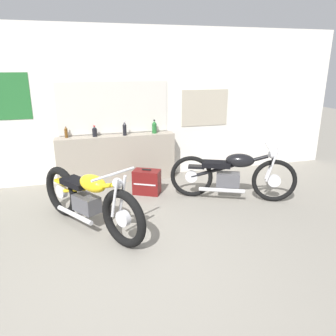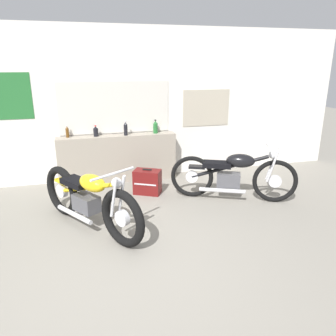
{
  "view_description": "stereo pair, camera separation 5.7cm",
  "coord_description": "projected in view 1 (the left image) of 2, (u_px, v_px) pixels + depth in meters",
  "views": [
    {
      "loc": [
        -0.27,
        -3.0,
        2.15
      ],
      "look_at": [
        0.95,
        1.34,
        0.7
      ],
      "focal_mm": 35.0,
      "sensor_mm": 36.0,
      "label": 1
    },
    {
      "loc": [
        -0.22,
        -3.02,
        2.15
      ],
      "look_at": [
        0.95,
        1.34,
        0.7
      ],
      "focal_mm": 35.0,
      "sensor_mm": 36.0,
      "label": 2
    }
  ],
  "objects": [
    {
      "name": "bottle_right_center",
      "position": [
        154.0,
        127.0,
        6.17
      ],
      "size": [
        0.09,
        0.09,
        0.26
      ],
      "color": "#23662D",
      "rests_on": "sill_counter"
    },
    {
      "name": "ground_plane",
      "position": [
        116.0,
        275.0,
        3.48
      ],
      "size": [
        24.0,
        24.0,
        0.0
      ],
      "primitive_type": "plane",
      "color": "gray"
    },
    {
      "name": "bottle_leftmost",
      "position": [
        66.0,
        132.0,
        5.81
      ],
      "size": [
        0.06,
        0.06,
        0.22
      ],
      "color": "#5B3814",
      "rests_on": "sill_counter"
    },
    {
      "name": "motorcycle_yellow",
      "position": [
        89.0,
        199.0,
        4.33
      ],
      "size": [
        1.24,
        1.79,
        0.92
      ],
      "color": "black",
      "rests_on": "ground_plane"
    },
    {
      "name": "bottle_center",
      "position": [
        125.0,
        129.0,
        5.99
      ],
      "size": [
        0.07,
        0.07,
        0.27
      ],
      "color": "black",
      "rests_on": "sill_counter"
    },
    {
      "name": "motorcycle_black",
      "position": [
        232.0,
        174.0,
        5.31
      ],
      "size": [
        1.88,
        0.98,
        0.91
      ],
      "color": "black",
      "rests_on": "ground_plane"
    },
    {
      "name": "wall_back",
      "position": [
        91.0,
        106.0,
        5.92
      ],
      "size": [
        10.0,
        0.07,
        2.8
      ],
      "color": "silver",
      "rests_on": "ground_plane"
    },
    {
      "name": "sill_counter",
      "position": [
        117.0,
        158.0,
        6.15
      ],
      "size": [
        2.18,
        0.28,
        0.88
      ],
      "color": "gray",
      "rests_on": "ground_plane"
    },
    {
      "name": "bottle_left_center",
      "position": [
        95.0,
        132.0,
        5.9
      ],
      "size": [
        0.09,
        0.09,
        0.2
      ],
      "color": "black",
      "rests_on": "sill_counter"
    },
    {
      "name": "hard_case_darkred",
      "position": [
        147.0,
        182.0,
        5.6
      ],
      "size": [
        0.52,
        0.45,
        0.44
      ],
      "color": "maroon",
      "rests_on": "ground_plane"
    }
  ]
}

